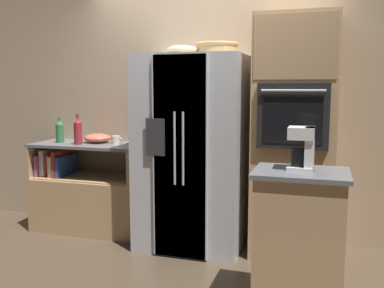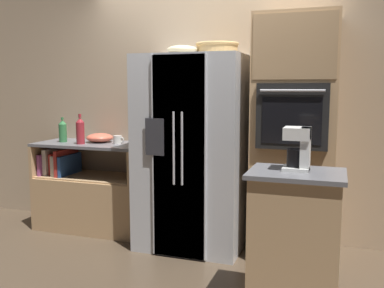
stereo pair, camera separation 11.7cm
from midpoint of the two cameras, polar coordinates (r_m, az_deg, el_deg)
name	(u,v)px [view 2 (the right image)]	position (r m, az deg, el deg)	size (l,w,h in m)	color
ground_plane	(195,247)	(4.22, 1.17, -13.51)	(20.00, 20.00, 0.00)	#4C3D2D
wall_back	(210,99)	(4.41, 3.18, 6.03)	(12.00, 0.06, 2.80)	tan
counter_left	(92,196)	(4.76, -12.51, -6.81)	(1.19, 0.57, 0.93)	tan
refrigerator	(193,152)	(4.06, 0.97, -1.10)	(0.98, 0.82, 1.81)	silver
wall_oven	(295,138)	(3.93, 14.39, 0.82)	(0.71, 0.70, 2.14)	tan
island_counter	(295,242)	(3.04, 14.62, -12.53)	(0.62, 0.49, 0.97)	tan
wicker_basket	(217,48)	(4.04, 4.23, 12.59)	(0.40, 0.40, 0.11)	tan
fruit_bowl	(182,50)	(3.98, -0.45, 12.43)	(0.28, 0.28, 0.08)	beige
bottle_tall	(63,131)	(4.78, -16.18, 1.71)	(0.09, 0.09, 0.27)	#33723F
bottle_short	(80,131)	(4.56, -13.97, 1.74)	(0.09, 0.09, 0.31)	maroon
mug	(118,140)	(4.52, -9.14, 0.58)	(0.12, 0.09, 0.08)	silver
mixing_bowl	(100,138)	(4.67, -11.50, 0.83)	(0.29, 0.29, 0.10)	#DB664C
coffee_maker	(300,147)	(2.92, 15.27, -0.42)	(0.17, 0.18, 0.29)	white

